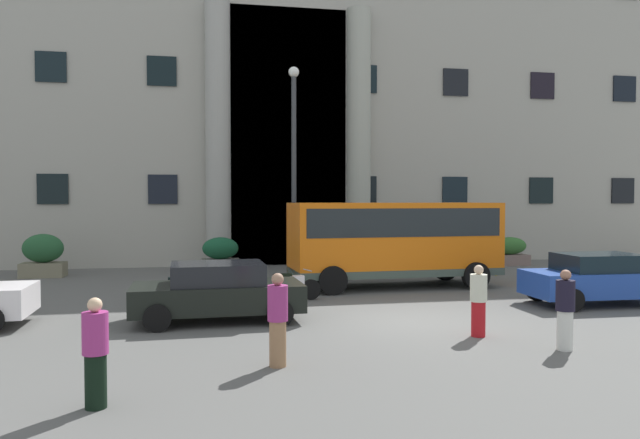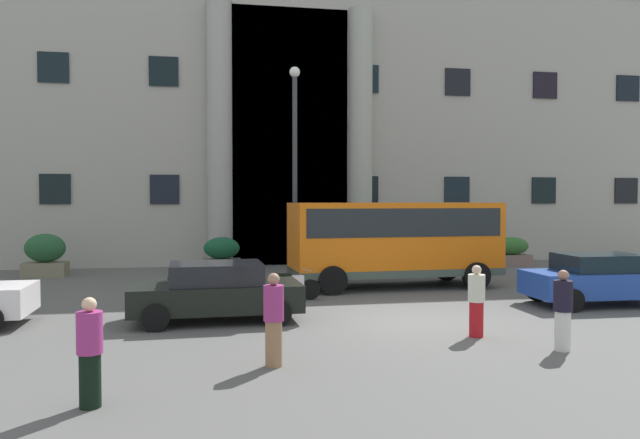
% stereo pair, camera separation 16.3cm
% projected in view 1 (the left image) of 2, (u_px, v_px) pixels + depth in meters
% --- Properties ---
extents(ground_plane, '(80.00, 64.00, 0.12)m').
position_uv_depth(ground_plane, '(410.00, 323.00, 14.49)').
color(ground_plane, '#525250').
extents(office_building_facade, '(39.18, 9.80, 15.39)m').
position_uv_depth(office_building_facade, '(300.00, 109.00, 31.39)').
color(office_building_facade, '#9E9B90').
rests_on(office_building_facade, ground_plane).
extents(orange_minibus, '(7.00, 2.87, 2.84)m').
position_uv_depth(orange_minibus, '(394.00, 237.00, 20.08)').
color(orange_minibus, orange).
rests_on(orange_minibus, ground_plane).
extents(bus_stop_sign, '(0.44, 0.08, 2.54)m').
position_uv_depth(bus_stop_sign, '(496.00, 235.00, 23.08)').
color(bus_stop_sign, '#959416').
rests_on(bus_stop_sign, ground_plane).
extents(hedge_planter_west, '(1.56, 0.95, 1.64)m').
position_uv_depth(hedge_planter_west, '(43.00, 256.00, 22.70)').
color(hedge_planter_west, '#726D56').
rests_on(hedge_planter_west, ground_plane).
extents(hedge_planter_far_east, '(1.50, 0.94, 1.43)m').
position_uv_depth(hedge_planter_far_east, '(220.00, 256.00, 24.03)').
color(hedge_planter_far_east, '#67665D').
rests_on(hedge_planter_far_east, ground_plane).
extents(hedge_planter_entrance_right, '(1.64, 0.78, 1.27)m').
position_uv_depth(hedge_planter_entrance_right, '(510.00, 252.00, 26.72)').
color(hedge_planter_entrance_right, '#725F58').
rests_on(hedge_planter_entrance_right, ground_plane).
extents(hedge_planter_east, '(2.09, 0.81, 1.42)m').
position_uv_depth(hedge_planter_east, '(356.00, 253.00, 25.24)').
color(hedge_planter_east, '#656158').
rests_on(hedge_planter_east, ground_plane).
extents(parked_coupe_end, '(4.12, 2.17, 1.41)m').
position_uv_depth(parked_coupe_end, '(218.00, 291.00, 14.46)').
color(parked_coupe_end, black).
rests_on(parked_coupe_end, ground_plane).
extents(parked_compact_extra, '(4.02, 1.99, 1.43)m').
position_uv_depth(parked_compact_extra, '(599.00, 278.00, 16.72)').
color(parked_compact_extra, '#1E419B').
rests_on(parked_compact_extra, ground_plane).
extents(scooter_by_planter, '(2.00, 0.79, 0.89)m').
position_uv_depth(scooter_by_planter, '(287.00, 286.00, 17.19)').
color(scooter_by_planter, black).
rests_on(scooter_by_planter, ground_plane).
extents(motorcycle_near_kerb, '(1.97, 0.56, 0.89)m').
position_uv_depth(motorcycle_near_kerb, '(183.00, 290.00, 16.45)').
color(motorcycle_near_kerb, black).
rests_on(motorcycle_near_kerb, ground_plane).
extents(pedestrian_woman_with_bag, '(0.36, 0.36, 1.54)m').
position_uv_depth(pedestrian_woman_with_bag, '(478.00, 301.00, 12.83)').
color(pedestrian_woman_with_bag, '#B1161C').
rests_on(pedestrian_woman_with_bag, ground_plane).
extents(pedestrian_woman_dark_dress, '(0.36, 0.36, 1.58)m').
position_uv_depth(pedestrian_woman_dark_dress, '(565.00, 310.00, 11.65)').
color(pedestrian_woman_dark_dress, silver).
rests_on(pedestrian_woman_dark_dress, ground_plane).
extents(pedestrian_child_trailing, '(0.36, 0.36, 1.57)m').
position_uv_depth(pedestrian_child_trailing, '(95.00, 353.00, 8.41)').
color(pedestrian_child_trailing, black).
rests_on(pedestrian_child_trailing, ground_plane).
extents(pedestrian_man_crossing, '(0.36, 0.36, 1.65)m').
position_uv_depth(pedestrian_man_crossing, '(278.00, 320.00, 10.51)').
color(pedestrian_man_crossing, '#926A49').
rests_on(pedestrian_man_crossing, ground_plane).
extents(lamppost_plaza_centre, '(0.40, 0.40, 7.94)m').
position_uv_depth(lamppost_plaza_centre, '(294.00, 156.00, 22.59)').
color(lamppost_plaza_centre, '#35383B').
rests_on(lamppost_plaza_centre, ground_plane).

